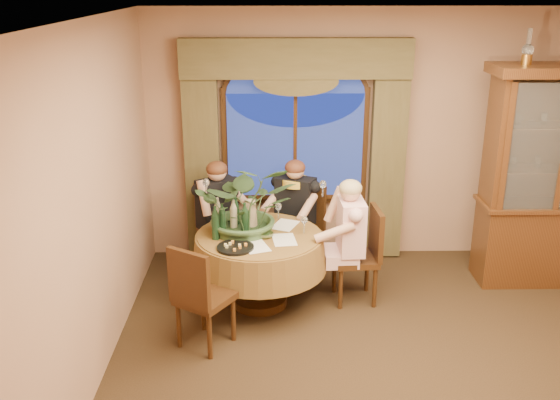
{
  "coord_description": "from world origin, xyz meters",
  "views": [
    {
      "loc": [
        -0.86,
        -4.28,
        3.07
      ],
      "look_at": [
        -0.78,
        1.25,
        1.1
      ],
      "focal_mm": 40.0,
      "sensor_mm": 36.0,
      "label": 1
    }
  ],
  "objects_px": {
    "person_scarf": "(295,216)",
    "centerpiece_plant": "(246,171)",
    "wine_bottle_0": "(234,216)",
    "chair_back": "(220,228)",
    "stoneware_vase": "(250,215)",
    "chair_back_right": "(299,232)",
    "dining_table": "(260,270)",
    "oil_lamp_left": "(528,47)",
    "chair_right": "(355,256)",
    "wine_bottle_5": "(222,220)",
    "wine_bottle_2": "(215,223)",
    "person_back": "(218,219)",
    "olive_bowl": "(266,235)",
    "wine_bottle_3": "(218,214)",
    "chair_front_left": "(205,295)",
    "china_cabinet": "(550,178)",
    "person_pink": "(350,242)",
    "wine_bottle_1": "(235,213)",
    "wine_bottle_4": "(245,219)"
  },
  "relations": [
    {
      "from": "chair_front_left",
      "to": "wine_bottle_1",
      "type": "relative_size",
      "value": 2.91
    },
    {
      "from": "china_cabinet",
      "to": "chair_back",
      "type": "xyz_separation_m",
      "value": [
        -3.41,
        0.34,
        -0.66
      ]
    },
    {
      "from": "centerpiece_plant",
      "to": "chair_back",
      "type": "bearing_deg",
      "value": 113.99
    },
    {
      "from": "wine_bottle_4",
      "to": "wine_bottle_0",
      "type": "bearing_deg",
      "value": 139.7
    },
    {
      "from": "dining_table",
      "to": "person_pink",
      "type": "distance_m",
      "value": 0.93
    },
    {
      "from": "wine_bottle_1",
      "to": "wine_bottle_2",
      "type": "height_order",
      "value": "same"
    },
    {
      "from": "wine_bottle_2",
      "to": "wine_bottle_3",
      "type": "distance_m",
      "value": 0.23
    },
    {
      "from": "chair_right",
      "to": "person_scarf",
      "type": "height_order",
      "value": "person_scarf"
    },
    {
      "from": "stoneware_vase",
      "to": "wine_bottle_4",
      "type": "height_order",
      "value": "wine_bottle_4"
    },
    {
      "from": "olive_bowl",
      "to": "chair_back",
      "type": "bearing_deg",
      "value": 119.08
    },
    {
      "from": "chair_back_right",
      "to": "person_back",
      "type": "height_order",
      "value": "person_back"
    },
    {
      "from": "centerpiece_plant",
      "to": "wine_bottle_3",
      "type": "xyz_separation_m",
      "value": [
        -0.29,
        0.03,
        -0.45
      ]
    },
    {
      "from": "person_pink",
      "to": "wine_bottle_2",
      "type": "relative_size",
      "value": 3.9
    },
    {
      "from": "chair_back",
      "to": "olive_bowl",
      "type": "bearing_deg",
      "value": 91.17
    },
    {
      "from": "chair_back",
      "to": "chair_front_left",
      "type": "height_order",
      "value": "same"
    },
    {
      "from": "chair_right",
      "to": "stoneware_vase",
      "type": "relative_size",
      "value": 3.27
    },
    {
      "from": "oil_lamp_left",
      "to": "stoneware_vase",
      "type": "relative_size",
      "value": 1.16
    },
    {
      "from": "dining_table",
      "to": "wine_bottle_3",
      "type": "bearing_deg",
      "value": 162.65
    },
    {
      "from": "centerpiece_plant",
      "to": "olive_bowl",
      "type": "relative_size",
      "value": 6.99
    },
    {
      "from": "wine_bottle_1",
      "to": "dining_table",
      "type": "bearing_deg",
      "value": -32.8
    },
    {
      "from": "wine_bottle_1",
      "to": "chair_back_right",
      "type": "bearing_deg",
      "value": 40.24
    },
    {
      "from": "dining_table",
      "to": "chair_back",
      "type": "height_order",
      "value": "chair_back"
    },
    {
      "from": "chair_front_left",
      "to": "stoneware_vase",
      "type": "xyz_separation_m",
      "value": [
        0.37,
        0.86,
        0.42
      ]
    },
    {
      "from": "chair_back_right",
      "to": "person_scarf",
      "type": "relative_size",
      "value": 0.75
    },
    {
      "from": "china_cabinet",
      "to": "dining_table",
      "type": "bearing_deg",
      "value": -170.43
    },
    {
      "from": "dining_table",
      "to": "stoneware_vase",
      "type": "height_order",
      "value": "stoneware_vase"
    },
    {
      "from": "oil_lamp_left",
      "to": "centerpiece_plant",
      "type": "height_order",
      "value": "oil_lamp_left"
    },
    {
      "from": "dining_table",
      "to": "china_cabinet",
      "type": "distance_m",
      "value": 3.1
    },
    {
      "from": "oil_lamp_left",
      "to": "chair_right",
      "type": "height_order",
      "value": "oil_lamp_left"
    },
    {
      "from": "dining_table",
      "to": "olive_bowl",
      "type": "bearing_deg",
      "value": -49.3
    },
    {
      "from": "person_back",
      "to": "wine_bottle_5",
      "type": "bearing_deg",
      "value": 64.92
    },
    {
      "from": "dining_table",
      "to": "person_back",
      "type": "distance_m",
      "value": 0.87
    },
    {
      "from": "china_cabinet",
      "to": "person_pink",
      "type": "height_order",
      "value": "china_cabinet"
    },
    {
      "from": "chair_back",
      "to": "olive_bowl",
      "type": "xyz_separation_m",
      "value": [
        0.51,
        -0.91,
        0.29
      ]
    },
    {
      "from": "chair_front_left",
      "to": "person_back",
      "type": "xyz_separation_m",
      "value": [
        0.0,
        1.4,
        0.17
      ]
    },
    {
      "from": "stoneware_vase",
      "to": "wine_bottle_3",
      "type": "xyz_separation_m",
      "value": [
        -0.31,
        -0.02,
        0.02
      ]
    },
    {
      "from": "person_scarf",
      "to": "wine_bottle_0",
      "type": "xyz_separation_m",
      "value": [
        -0.62,
        -0.71,
        0.28
      ]
    },
    {
      "from": "person_back",
      "to": "olive_bowl",
      "type": "height_order",
      "value": "person_back"
    },
    {
      "from": "china_cabinet",
      "to": "chair_back",
      "type": "height_order",
      "value": "china_cabinet"
    },
    {
      "from": "chair_right",
      "to": "person_back",
      "type": "bearing_deg",
      "value": 61.9
    },
    {
      "from": "chair_right",
      "to": "wine_bottle_5",
      "type": "distance_m",
      "value": 1.37
    },
    {
      "from": "person_pink",
      "to": "oil_lamp_left",
      "type": "bearing_deg",
      "value": -77.78
    },
    {
      "from": "person_scarf",
      "to": "centerpiece_plant",
      "type": "bearing_deg",
      "value": 79.83
    },
    {
      "from": "chair_back_right",
      "to": "wine_bottle_2",
      "type": "xyz_separation_m",
      "value": [
        -0.82,
        -0.81,
        0.44
      ]
    },
    {
      "from": "olive_bowl",
      "to": "wine_bottle_5",
      "type": "height_order",
      "value": "wine_bottle_5"
    },
    {
      "from": "person_back",
      "to": "wine_bottle_4",
      "type": "relative_size",
      "value": 3.91
    },
    {
      "from": "chair_front_left",
      "to": "wine_bottle_0",
      "type": "relative_size",
      "value": 2.91
    },
    {
      "from": "stoneware_vase",
      "to": "chair_back_right",
      "type": "bearing_deg",
      "value": 47.29
    },
    {
      "from": "person_back",
      "to": "olive_bowl",
      "type": "bearing_deg",
      "value": 90.72
    },
    {
      "from": "dining_table",
      "to": "oil_lamp_left",
      "type": "height_order",
      "value": "oil_lamp_left"
    }
  ]
}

